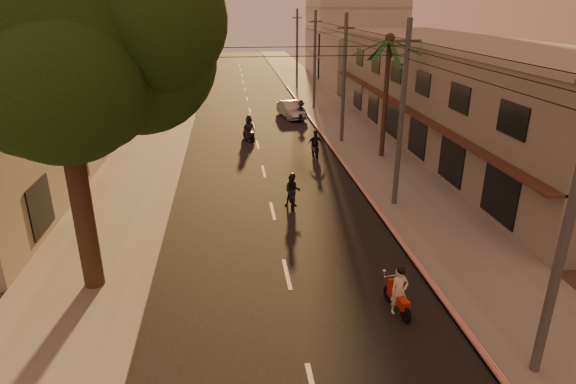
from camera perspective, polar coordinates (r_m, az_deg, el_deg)
name	(u,v)px	position (r m, az deg, el deg)	size (l,w,h in m)	color
ground	(294,305)	(16.84, 0.70, -13.24)	(160.00, 160.00, 0.00)	#383023
road	(258,145)	(35.09, -3.63, 5.62)	(10.00, 140.00, 0.02)	black
sidewalk_right	(358,141)	(36.26, 8.35, 6.04)	(5.00, 140.00, 0.12)	slate
sidewalk_left	(152,148)	(35.48, -15.85, 5.10)	(5.00, 140.00, 0.12)	slate
curb_stripe	(342,162)	(31.03, 6.41, 3.56)	(0.20, 60.00, 0.20)	#B52413
shophouse_row	(460,95)	(35.93, 19.68, 10.76)	(8.80, 34.20, 7.30)	gray
left_building	(13,138)	(31.04, -29.83, 5.63)	(8.20, 24.20, 5.20)	gray
broadleaf_tree	(69,43)	(16.59, -24.52, 15.81)	(9.60, 8.70, 12.10)	black
palm_tree	(389,46)	(31.40, 11.92, 16.61)	(5.00, 5.00, 8.20)	black
utility_poles	(345,50)	(34.79, 6.79, 16.33)	(1.20, 48.26, 9.00)	#38383A
filler_right	(359,61)	(61.17, 8.45, 15.10)	(8.00, 14.00, 6.00)	gray
filler_left_near	(100,87)	(49.78, -21.40, 11.53)	(8.00, 14.00, 4.40)	gray
filler_left_far	(132,54)	(67.10, -17.97, 15.31)	(8.00, 14.00, 7.00)	gray
scooter_red	(399,292)	(16.48, 13.00, -11.47)	(0.78, 1.78, 1.76)	black
scooter_mid_a	(292,191)	(24.08, 0.53, 0.09)	(1.00, 1.78, 1.76)	black
scooter_mid_b	(315,145)	(32.20, 3.24, 5.64)	(1.02, 1.84, 1.81)	black
scooter_far_a	(249,129)	(35.93, -4.65, 7.42)	(1.30, 1.89, 1.96)	black
scooter_far_b	(301,112)	(42.04, 1.55, 9.52)	(1.41, 1.89, 1.88)	black
parked_car	(291,110)	(43.52, 0.38, 9.74)	(2.28, 4.55, 1.43)	#9EA1A6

